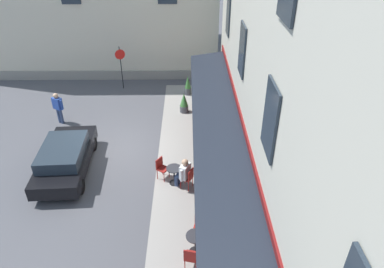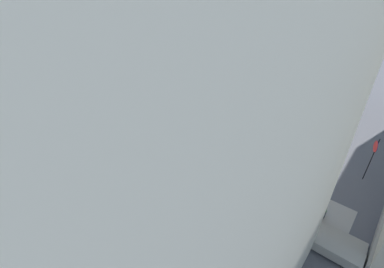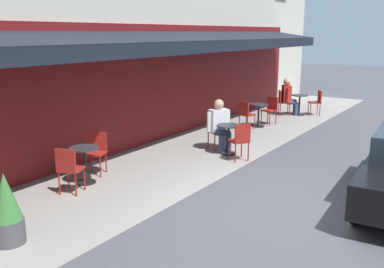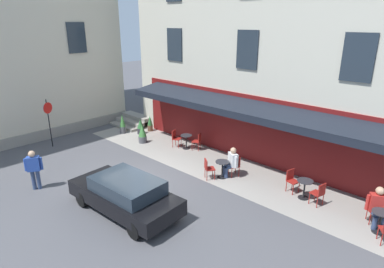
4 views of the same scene
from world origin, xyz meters
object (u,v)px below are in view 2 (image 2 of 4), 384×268
walking_pedestrian_in_blue (308,120)px  cafe_chair_red_under_awning (150,130)px  cafe_table_near_entrance (193,140)px  no_parking_sign (374,152)px  cafe_chair_red_kerbside (183,141)px  cafe_chair_red_corner_left (120,115)px  cafe_chair_red_corner_right (241,177)px  cafe_table_streetside (146,127)px  potted_plant_under_sign (299,209)px  seated_companion_in_white (186,138)px  cafe_chair_red_facing_street (125,107)px  seated_patron_in_red (120,112)px  potted_plant_by_steps (281,185)px  cafe_chair_red_by_window (203,137)px  cafe_table_mid_terrace (123,112)px  cafe_chair_red_near_door (141,122)px  cafe_chair_red_back_row (217,173)px  cafe_table_far_end (229,176)px  parked_car_black (242,113)px  potted_plant_entrance_left (292,218)px  potted_plant_entrance_right (323,207)px

walking_pedestrian_in_blue → cafe_chair_red_under_awning: bearing=-137.8°
cafe_table_near_entrance → no_parking_sign: size_ratio=0.29×
cafe_chair_red_under_awning → no_parking_sign: 12.48m
cafe_chair_red_kerbside → cafe_chair_red_under_awning: size_ratio=1.00×
cafe_chair_red_corner_left → cafe_chair_red_corner_right: (9.81, -0.21, 0.00)m
cafe_table_streetside → potted_plant_under_sign: potted_plant_under_sign is taller
seated_companion_in_white → walking_pedestrian_in_blue: bearing=51.5°
cafe_chair_red_corner_left → cafe_table_streetside: size_ratio=1.21×
cafe_chair_red_facing_street → seated_patron_in_red: 1.06m
seated_patron_in_red → potted_plant_by_steps: seated_patron_in_red is taller
cafe_chair_red_by_window → cafe_table_mid_terrace: size_ratio=1.21×
cafe_chair_red_facing_street → cafe_chair_red_near_door: bearing=-17.2°
cafe_table_mid_terrace → seated_companion_in_white: seated_companion_in_white is taller
seated_patron_in_red → cafe_chair_red_corner_left: bearing=-57.9°
cafe_chair_red_corner_right → potted_plant_under_sign: potted_plant_under_sign is taller
cafe_table_near_entrance → cafe_table_streetside: same height
cafe_chair_red_corner_right → cafe_chair_red_back_row: (-1.17, -0.48, 0.00)m
cafe_chair_red_by_window → cafe_chair_red_kerbside: bearing=-121.5°
cafe_table_near_entrance → cafe_chair_red_under_awning: (-2.74, -0.93, 0.06)m
cafe_chair_red_facing_street → cafe_chair_red_corner_right: same height
cafe_chair_red_back_row → cafe_chair_red_under_awning: bearing=172.9°
cafe_chair_red_corner_left → no_parking_sign: no_parking_sign is taller
cafe_table_far_end → parked_car_black: parked_car_black is taller
cafe_chair_red_under_awning → cafe_chair_red_kerbside: bearing=8.6°
cafe_chair_red_back_row → potted_plant_entrance_left: (4.23, -0.31, -0.07)m
cafe_chair_red_facing_street → seated_patron_in_red: (0.56, -0.88, 0.18)m
cafe_table_streetside → cafe_chair_red_back_row: 6.32m
cafe_chair_red_facing_street → walking_pedestrian_in_blue: size_ratio=0.55×
cafe_chair_red_kerbside → seated_patron_in_red: 5.55m
cafe_chair_red_by_window → parked_car_black: bearing=83.3°
cafe_table_mid_terrace → parked_car_black: 8.42m
cafe_chair_red_facing_street → seated_companion_in_white: 6.24m
cafe_table_streetside → cafe_chair_red_corner_right: (7.43, -0.38, 0.06)m
cafe_chair_red_facing_street → cafe_table_far_end: size_ratio=1.21×
potted_plant_by_steps → potted_plant_entrance_right: (2.15, -0.21, 0.04)m
cafe_chair_red_under_awning → seated_patron_in_red: size_ratio=0.66×
no_parking_sign → potted_plant_entrance_left: bearing=-108.4°
cafe_table_far_end → cafe_chair_red_corner_right: size_ratio=0.82×
walking_pedestrian_in_blue → seated_patron_in_red: bearing=-148.0°
cafe_chair_red_near_door → seated_patron_in_red: (-1.88, -0.12, 0.18)m
cafe_table_mid_terrace → potted_plant_entrance_right: potted_plant_entrance_right is taller
potted_plant_under_sign → cafe_table_near_entrance: bearing=170.3°
walking_pedestrian_in_blue → parked_car_black: (-3.98, -1.49, -0.25)m
cafe_table_near_entrance → potted_plant_by_steps: (5.88, -0.34, 0.03)m
cafe_chair_red_facing_street → no_parking_sign: (15.32, 3.24, 1.25)m
cafe_table_near_entrance → potted_plant_entrance_right: size_ratio=0.64×
cafe_table_streetside → potted_plant_entrance_right: size_ratio=0.64×
cafe_chair_red_corner_left → cafe_chair_red_near_door: 1.79m
cafe_table_streetside → seated_patron_in_red: seated_patron_in_red is taller
potted_plant_entrance_left → potted_plant_under_sign: bearing=88.0°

